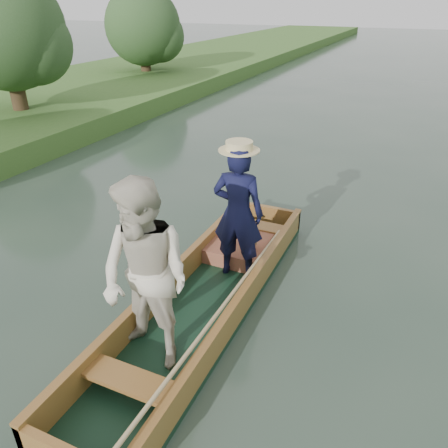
% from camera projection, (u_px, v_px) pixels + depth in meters
% --- Properties ---
extents(ground, '(120.00, 120.00, 0.00)m').
position_uv_depth(ground, '(205.00, 309.00, 5.63)').
color(ground, '#283D30').
rests_on(ground, ground).
extents(trees_far, '(22.72, 11.20, 4.43)m').
position_uv_depth(trees_far, '(272.00, 35.00, 13.36)').
color(trees_far, '#47331E').
rests_on(trees_far, ground).
extents(punt, '(1.22, 5.05, 2.15)m').
position_uv_depth(punt, '(189.00, 267.00, 5.02)').
color(punt, black).
rests_on(punt, ground).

